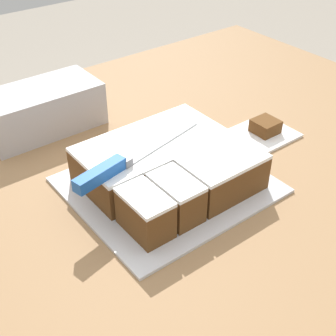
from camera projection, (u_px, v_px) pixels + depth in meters
The scene contains 7 objects.
countertop at pixel (175, 315), 1.17m from camera, with size 1.40×1.10×0.89m.
cake_board at pixel (168, 185), 0.88m from camera, with size 0.35×0.31×0.01m.
cake at pixel (168, 167), 0.86m from camera, with size 0.28×0.25×0.07m.
knife at pixel (115, 166), 0.78m from camera, with size 0.29×0.08×0.02m.
paper_napkin at pixel (264, 133), 1.03m from camera, with size 0.12×0.12×0.01m.
brownie at pixel (265, 126), 1.02m from camera, with size 0.05×0.05×0.03m.
storage_box at pixel (42, 109), 1.02m from camera, with size 0.25×0.13×0.10m.
Camera 1 is at (-0.46, -0.57, 1.43)m, focal length 50.00 mm.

